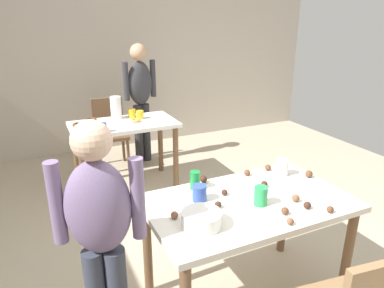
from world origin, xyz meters
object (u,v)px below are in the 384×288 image
person_adult_far (140,93)px  pitcher_far (116,108)px  dining_table_far (124,133)px  person_girl_near (101,231)px  soda_can (195,180)px  dining_table_near (248,215)px  chair_far_table (110,129)px  mixing_bowl (202,219)px

person_adult_far → pitcher_far: 0.62m
dining_table_far → person_girl_near: person_girl_near is taller
person_girl_near → pitcher_far: person_girl_near is taller
person_girl_near → person_adult_far: person_adult_far is taller
person_girl_near → dining_table_far: bearing=72.6°
soda_can → person_girl_near: bearing=-153.7°
dining_table_near → person_adult_far: (0.13, 2.64, 0.26)m
soda_can → pitcher_far: (-0.06, 1.91, 0.06)m
person_adult_far → dining_table_near: bearing=-92.8°
chair_far_table → dining_table_near: bearing=-83.8°
soda_can → person_adult_far: bearing=81.3°
dining_table_near → chair_far_table: size_ratio=1.44×
dining_table_far → mixing_bowl: bearing=-93.3°
mixing_bowl → dining_table_near: bearing=18.1°
person_girl_near → soda_can: 0.75m
person_girl_near → person_adult_far: (1.04, 2.69, 0.09)m
chair_far_table → person_girl_near: size_ratio=0.63×
mixing_bowl → pitcher_far: 2.32m
person_adult_far → dining_table_far: bearing=-121.5°
soda_can → pitcher_far: pitcher_far is taller
person_adult_far → soda_can: (-0.36, -2.36, -0.10)m
person_adult_far → mixing_bowl: bearing=-100.6°
dining_table_far → soda_can: soda_can is taller
dining_table_near → mixing_bowl: bearing=-161.9°
chair_far_table → person_adult_far: (0.42, -0.02, 0.42)m
chair_far_table → pitcher_far: size_ratio=3.48×
person_girl_near → mixing_bowl: 0.53m
chair_far_table → soda_can: (0.06, -2.38, 0.31)m
dining_table_near → pitcher_far: 2.22m
person_girl_near → soda_can: size_ratio=11.36×
pitcher_far → person_adult_far: bearing=47.0°
person_adult_far → pitcher_far: size_ratio=6.09×
dining_table_near → pitcher_far: bearing=97.6°
dining_table_near → pitcher_far: pitcher_far is taller
dining_table_near → person_adult_far: 2.65m
pitcher_far → mixing_bowl: bearing=-92.3°
chair_far_table → person_girl_near: bearing=-102.9°
dining_table_far → soda_can: 1.72m
dining_table_near → dining_table_far: (-0.27, 2.00, -0.02)m
pitcher_far → chair_far_table: bearing=89.4°
mixing_bowl → soda_can: (0.15, 0.41, 0.02)m
mixing_bowl → pitcher_far: (0.09, 2.31, 0.08)m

